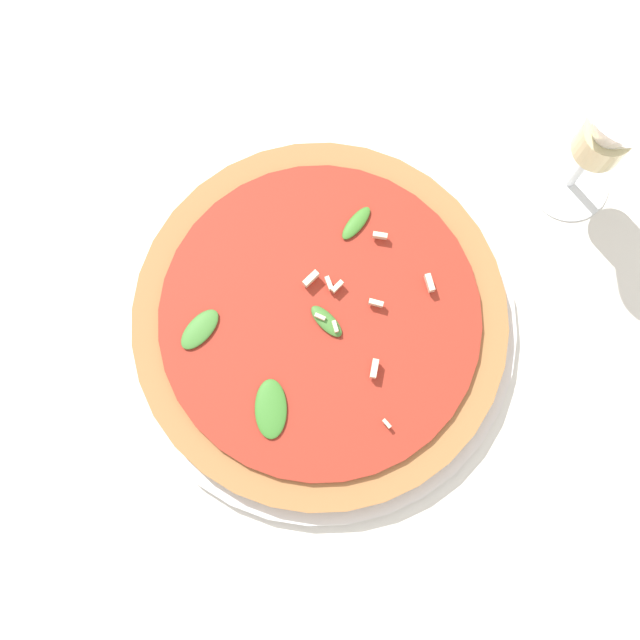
# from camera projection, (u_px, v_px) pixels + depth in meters

# --- Properties ---
(ground_plane) EXTENTS (6.00, 6.00, 0.00)m
(ground_plane) POSITION_uv_depth(u_px,v_px,m) (353.00, 344.00, 0.72)
(ground_plane) COLOR silver
(pizza_arugula_main) EXTENTS (0.32, 0.32, 0.05)m
(pizza_arugula_main) POSITION_uv_depth(u_px,v_px,m) (320.00, 323.00, 0.71)
(pizza_arugula_main) COLOR white
(pizza_arugula_main) RESTS_ON ground_plane
(wine_glass) EXTENTS (0.07, 0.07, 0.17)m
(wine_glass) POSITION_uv_depth(u_px,v_px,m) (612.00, 129.00, 0.64)
(wine_glass) COLOR white
(wine_glass) RESTS_ON ground_plane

